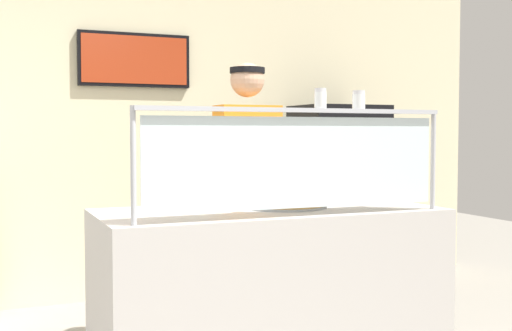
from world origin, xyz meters
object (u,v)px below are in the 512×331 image
object	(u,v)px
pizza_tray	(285,204)
parmesan_shaker	(320,100)
worker_figure	(248,186)
drink_fridge	(339,198)
pizza_server	(289,200)
pepper_flake_shaker	(359,101)

from	to	relation	value
pizza_tray	parmesan_shaker	distance (m)	0.63
worker_figure	drink_fridge	size ratio (longest dim) A/B	1.13
pizza_server	drink_fridge	size ratio (longest dim) A/B	0.18
parmesan_shaker	pepper_flake_shaker	world-z (taller)	parmesan_shaker
pepper_flake_shaker	parmesan_shaker	bearing A→B (deg)	-180.00
pizza_tray	worker_figure	bearing A→B (deg)	83.72
pizza_tray	pizza_server	xyz separation A→B (m)	(0.01, -0.02, 0.02)
pizza_server	worker_figure	bearing A→B (deg)	88.01
pizza_tray	drink_fridge	size ratio (longest dim) A/B	0.28
parmesan_shaker	worker_figure	bearing A→B (deg)	86.46
pizza_tray	parmesan_shaker	size ratio (longest dim) A/B	4.69
pizza_server	worker_figure	world-z (taller)	worker_figure
parmesan_shaker	drink_fridge	xyz separation A→B (m)	(1.34, 2.14, -0.71)
pizza_server	worker_figure	size ratio (longest dim) A/B	0.16
pizza_tray	pizza_server	size ratio (longest dim) A/B	1.55
pepper_flake_shaker	drink_fridge	distance (m)	2.52
pizza_tray	drink_fridge	xyz separation A→B (m)	(1.35, 1.78, -0.19)
pepper_flake_shaker	drink_fridge	world-z (taller)	drink_fridge
pizza_tray	pizza_server	distance (m)	0.03
pepper_flake_shaker	worker_figure	distance (m)	1.15
pepper_flake_shaker	drink_fridge	bearing A→B (deg)	61.98
pizza_tray	worker_figure	size ratio (longest dim) A/B	0.25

